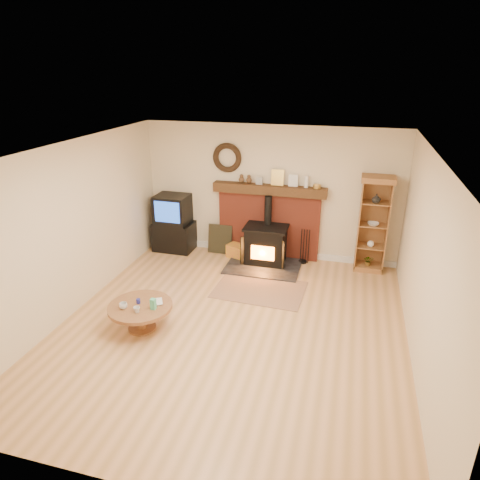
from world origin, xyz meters
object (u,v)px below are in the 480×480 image
(tv_unit, at_px, (173,224))
(coffee_table, at_px, (140,310))
(curio_cabinet, at_px, (373,224))
(wood_stove, at_px, (265,246))

(tv_unit, bearing_deg, coffee_table, -76.29)
(curio_cabinet, bearing_deg, wood_stove, -171.88)
(tv_unit, distance_m, curio_cabinet, 3.94)
(coffee_table, bearing_deg, tv_unit, 103.71)
(tv_unit, height_order, coffee_table, tv_unit)
(tv_unit, xyz_separation_m, curio_cabinet, (3.93, 0.08, 0.34))
(wood_stove, distance_m, coffee_table, 2.97)
(tv_unit, height_order, curio_cabinet, curio_cabinet)
(coffee_table, bearing_deg, wood_stove, 64.33)
(wood_stove, bearing_deg, coffee_table, -115.67)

